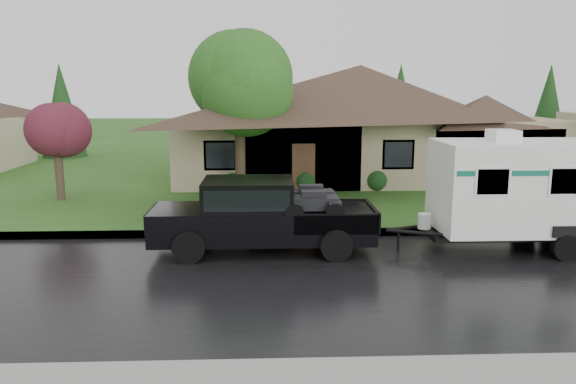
% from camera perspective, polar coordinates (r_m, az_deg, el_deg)
% --- Properties ---
extents(ground, '(140.00, 140.00, 0.00)m').
position_cam_1_polar(ground, '(16.04, 8.20, -6.37)').
color(ground, '#2A531A').
rests_on(ground, ground).
extents(road, '(140.00, 8.00, 0.01)m').
position_cam_1_polar(road, '(14.18, 9.67, -8.71)').
color(road, black).
rests_on(road, ground).
extents(curb, '(140.00, 0.50, 0.15)m').
position_cam_1_polar(curb, '(18.15, 6.92, -4.07)').
color(curb, gray).
rests_on(curb, ground).
extents(lawn, '(140.00, 26.00, 0.15)m').
position_cam_1_polar(lawn, '(30.56, 3.14, 2.01)').
color(lawn, '#2A531A').
rests_on(lawn, ground).
extents(house_main, '(19.44, 10.80, 6.90)m').
position_cam_1_polar(house_main, '(29.39, 7.93, 8.47)').
color(house_main, '#978C66').
rests_on(house_main, lawn).
extents(tree_left_green, '(3.92, 3.92, 6.49)m').
position_cam_1_polar(tree_left_green, '(23.13, -5.01, 10.59)').
color(tree_left_green, '#382B1E').
rests_on(tree_left_green, lawn).
extents(tree_red, '(2.51, 2.51, 4.16)m').
position_cam_1_polar(tree_red, '(24.28, -22.50, 5.99)').
color(tree_red, '#382B1E').
rests_on(tree_red, lawn).
extents(shrub_row, '(13.60, 1.00, 1.00)m').
position_cam_1_polar(shrub_row, '(25.18, 8.91, 1.36)').
color(shrub_row, '#143814').
rests_on(shrub_row, lawn).
extents(pickup_truck, '(6.27, 2.38, 2.09)m').
position_cam_1_polar(pickup_truck, '(16.02, -2.98, -2.15)').
color(pickup_truck, black).
rests_on(pickup_truck, ground).
extents(travel_trailer, '(7.74, 2.72, 3.47)m').
position_cam_1_polar(travel_trailer, '(18.06, 26.20, 0.55)').
color(travel_trailer, white).
rests_on(travel_trailer, ground).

